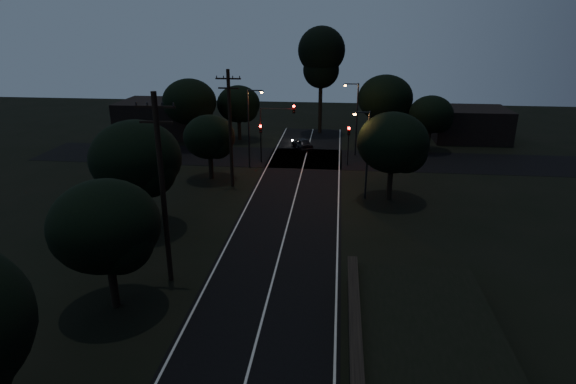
{
  "coord_description": "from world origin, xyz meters",
  "views": [
    {
      "loc": [
        3.54,
        -9.1,
        14.51
      ],
      "look_at": [
        0.0,
        24.0,
        2.5
      ],
      "focal_mm": 30.0,
      "sensor_mm": 36.0,
      "label": 1
    }
  ],
  "objects_px": {
    "signal_right": "(349,139)",
    "utility_pole_far": "(230,127)",
    "streetlight_c": "(366,149)",
    "streetlight_a": "(250,123)",
    "car": "(302,144)",
    "signal_left": "(261,136)",
    "streetlight_b": "(355,114)",
    "signal_mast": "(276,123)",
    "utility_pole_mid": "(162,188)",
    "tall_pine": "(321,57)"
  },
  "relations": [
    {
      "from": "utility_pole_mid",
      "to": "signal_left",
      "type": "xyz_separation_m",
      "value": [
        1.4,
        24.99,
        -2.9
      ]
    },
    {
      "from": "utility_pole_far",
      "to": "utility_pole_mid",
      "type": "bearing_deg",
      "value": -90.0
    },
    {
      "from": "signal_right",
      "to": "streetlight_b",
      "type": "relative_size",
      "value": 0.51
    },
    {
      "from": "signal_left",
      "to": "car",
      "type": "distance_m",
      "value": 7.5
    },
    {
      "from": "signal_left",
      "to": "signal_mast",
      "type": "relative_size",
      "value": 0.66
    },
    {
      "from": "utility_pole_mid",
      "to": "tall_pine",
      "type": "height_order",
      "value": "tall_pine"
    },
    {
      "from": "signal_mast",
      "to": "utility_pole_mid",
      "type": "bearing_deg",
      "value": -97.04
    },
    {
      "from": "utility_pole_far",
      "to": "signal_mast",
      "type": "relative_size",
      "value": 1.68
    },
    {
      "from": "utility_pole_far",
      "to": "streetlight_b",
      "type": "height_order",
      "value": "utility_pole_far"
    },
    {
      "from": "utility_pole_far",
      "to": "signal_mast",
      "type": "bearing_deg",
      "value": 68.89
    },
    {
      "from": "streetlight_a",
      "to": "utility_pole_far",
      "type": "bearing_deg",
      "value": -96.59
    },
    {
      "from": "utility_pole_mid",
      "to": "streetlight_b",
      "type": "xyz_separation_m",
      "value": [
        11.31,
        29.0,
        -1.1
      ]
    },
    {
      "from": "utility_pole_mid",
      "to": "signal_right",
      "type": "bearing_deg",
      "value": 67.01
    },
    {
      "from": "signal_right",
      "to": "signal_left",
      "type": "bearing_deg",
      "value": 180.0
    },
    {
      "from": "streetlight_a",
      "to": "car",
      "type": "distance_m",
      "value": 10.06
    },
    {
      "from": "signal_right",
      "to": "streetlight_b",
      "type": "distance_m",
      "value": 4.45
    },
    {
      "from": "streetlight_c",
      "to": "utility_pole_far",
      "type": "bearing_deg",
      "value": 170.4
    },
    {
      "from": "signal_right",
      "to": "car",
      "type": "xyz_separation_m",
      "value": [
        -5.27,
        6.01,
        -2.17
      ]
    },
    {
      "from": "signal_right",
      "to": "signal_mast",
      "type": "height_order",
      "value": "signal_mast"
    },
    {
      "from": "tall_pine",
      "to": "streetlight_a",
      "type": "distance_m",
      "value": 18.88
    },
    {
      "from": "utility_pole_mid",
      "to": "streetlight_b",
      "type": "bearing_deg",
      "value": 68.7
    },
    {
      "from": "utility_pole_mid",
      "to": "streetlight_c",
      "type": "relative_size",
      "value": 1.47
    },
    {
      "from": "utility_pole_mid",
      "to": "signal_right",
      "type": "height_order",
      "value": "utility_pole_mid"
    },
    {
      "from": "signal_left",
      "to": "utility_pole_far",
      "type": "bearing_deg",
      "value": -99.94
    },
    {
      "from": "utility_pole_mid",
      "to": "utility_pole_far",
      "type": "xyz_separation_m",
      "value": [
        0.0,
        17.0,
        -0.25
      ]
    },
    {
      "from": "signal_mast",
      "to": "streetlight_b",
      "type": "bearing_deg",
      "value": 25.99
    },
    {
      "from": "utility_pole_mid",
      "to": "streetlight_c",
      "type": "xyz_separation_m",
      "value": [
        11.83,
        15.0,
        -1.39
      ]
    },
    {
      "from": "utility_pole_mid",
      "to": "utility_pole_far",
      "type": "distance_m",
      "value": 17.0
    },
    {
      "from": "signal_right",
      "to": "streetlight_a",
      "type": "distance_m",
      "value": 10.26
    },
    {
      "from": "streetlight_c",
      "to": "car",
      "type": "xyz_separation_m",
      "value": [
        -6.5,
        16.0,
        -3.68
      ]
    },
    {
      "from": "signal_mast",
      "to": "car",
      "type": "height_order",
      "value": "signal_mast"
    },
    {
      "from": "signal_mast",
      "to": "streetlight_b",
      "type": "height_order",
      "value": "streetlight_b"
    },
    {
      "from": "streetlight_b",
      "to": "car",
      "type": "height_order",
      "value": "streetlight_b"
    },
    {
      "from": "signal_mast",
      "to": "signal_left",
      "type": "bearing_deg",
      "value": -179.87
    },
    {
      "from": "signal_right",
      "to": "signal_mast",
      "type": "xyz_separation_m",
      "value": [
        -7.51,
        0.0,
        1.5
      ]
    },
    {
      "from": "signal_left",
      "to": "streetlight_b",
      "type": "xyz_separation_m",
      "value": [
        9.91,
        4.01,
        1.8
      ]
    },
    {
      "from": "tall_pine",
      "to": "signal_mast",
      "type": "xyz_separation_m",
      "value": [
        -3.91,
        -15.01,
        -5.56
      ]
    },
    {
      "from": "utility_pole_far",
      "to": "signal_left",
      "type": "relative_size",
      "value": 2.56
    },
    {
      "from": "utility_pole_far",
      "to": "car",
      "type": "distance_m",
      "value": 15.74
    },
    {
      "from": "utility_pole_mid",
      "to": "streetlight_b",
      "type": "height_order",
      "value": "utility_pole_mid"
    },
    {
      "from": "signal_left",
      "to": "car",
      "type": "xyz_separation_m",
      "value": [
        3.93,
        6.01,
        -2.17
      ]
    },
    {
      "from": "signal_left",
      "to": "streetlight_c",
      "type": "height_order",
      "value": "streetlight_c"
    },
    {
      "from": "utility_pole_far",
      "to": "signal_right",
      "type": "relative_size",
      "value": 2.56
    },
    {
      "from": "signal_right",
      "to": "streetlight_c",
      "type": "height_order",
      "value": "streetlight_c"
    },
    {
      "from": "utility_pole_mid",
      "to": "signal_mast",
      "type": "xyz_separation_m",
      "value": [
        3.09,
        24.99,
        -1.4
      ]
    },
    {
      "from": "streetlight_b",
      "to": "signal_mast",
      "type": "bearing_deg",
      "value": -154.01
    },
    {
      "from": "utility_pole_mid",
      "to": "utility_pole_far",
      "type": "relative_size",
      "value": 1.05
    },
    {
      "from": "streetlight_b",
      "to": "streetlight_c",
      "type": "distance_m",
      "value": 14.01
    },
    {
      "from": "streetlight_a",
      "to": "car",
      "type": "relative_size",
      "value": 2.04
    },
    {
      "from": "signal_right",
      "to": "utility_pole_far",
      "type": "bearing_deg",
      "value": -143.0
    }
  ]
}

